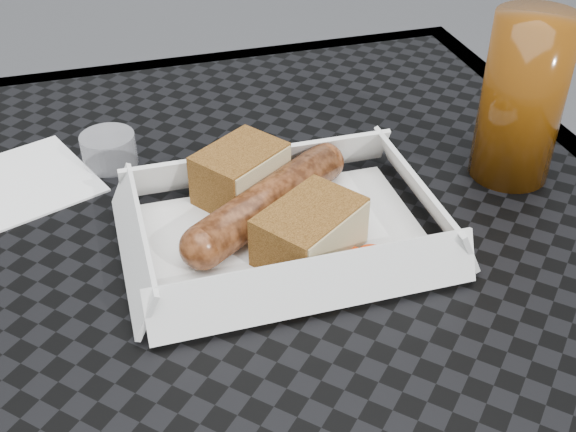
{
  "coord_description": "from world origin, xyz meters",
  "views": [
    {
      "loc": [
        -0.05,
        -0.42,
        1.1
      ],
      "look_at": [
        0.08,
        0.01,
        0.78
      ],
      "focal_mm": 45.0,
      "sensor_mm": 36.0,
      "label": 1
    }
  ],
  "objects_px": {
    "food_tray": "(285,237)",
    "drink_glass": "(522,99)",
    "patio_table": "(203,343)",
    "bratwurst": "(268,201)"
  },
  "relations": [
    {
      "from": "food_tray",
      "to": "drink_glass",
      "type": "xyz_separation_m",
      "value": [
        0.22,
        0.04,
        0.07
      ]
    },
    {
      "from": "patio_table",
      "to": "drink_glass",
      "type": "relative_size",
      "value": 5.37
    },
    {
      "from": "patio_table",
      "to": "bratwurst",
      "type": "bearing_deg",
      "value": 33.62
    },
    {
      "from": "food_tray",
      "to": "drink_glass",
      "type": "height_order",
      "value": "drink_glass"
    },
    {
      "from": "patio_table",
      "to": "drink_glass",
      "type": "height_order",
      "value": "drink_glass"
    },
    {
      "from": "drink_glass",
      "to": "food_tray",
      "type": "bearing_deg",
      "value": -170.36
    },
    {
      "from": "food_tray",
      "to": "drink_glass",
      "type": "distance_m",
      "value": 0.24
    },
    {
      "from": "food_tray",
      "to": "patio_table",
      "type": "bearing_deg",
      "value": -164.53
    },
    {
      "from": "patio_table",
      "to": "bratwurst",
      "type": "relative_size",
      "value": 4.98
    },
    {
      "from": "patio_table",
      "to": "food_tray",
      "type": "distance_m",
      "value": 0.11
    }
  ]
}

